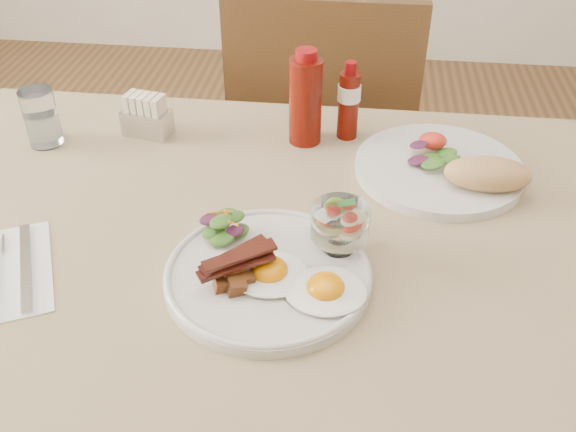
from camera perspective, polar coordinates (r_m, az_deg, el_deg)
name	(u,v)px	position (r m, az deg, el deg)	size (l,w,h in m)	color
table	(292,289)	(0.99, 0.39, -6.48)	(1.33, 0.88, 0.75)	#56381B
chair_far	(322,147)	(1.61, 3.08, 6.14)	(0.42, 0.42, 0.93)	#56381B
main_plate	(268,276)	(0.87, -1.79, -5.33)	(0.28, 0.28, 0.02)	silver
fried_eggs	(297,280)	(0.84, 0.81, -5.75)	(0.21, 0.15, 0.03)	white
bacon_potato_pile	(237,269)	(0.84, -4.60, -4.71)	(0.10, 0.08, 0.05)	brown
side_salad	(224,228)	(0.91, -5.71, -1.03)	(0.07, 0.07, 0.04)	#234D14
fruit_cup	(340,223)	(0.87, 4.65, -0.60)	(0.08, 0.08, 0.08)	white
second_plate	(450,168)	(1.10, 14.21, 4.12)	(0.28, 0.28, 0.07)	silver
ketchup_bottle	(305,100)	(1.14, 1.57, 10.28)	(0.07, 0.07, 0.17)	#5A0D05
hot_sauce_bottle	(349,101)	(1.16, 5.41, 10.10)	(0.05, 0.05, 0.15)	#5A0D05
sugar_caddy	(147,117)	(1.21, -12.46, 8.56)	(0.09, 0.06, 0.08)	silver
water_glass	(42,121)	(1.23, -21.01, 7.92)	(0.06, 0.06, 0.10)	white
napkin_cutlery	(11,271)	(0.96, -23.44, -4.49)	(0.19, 0.23, 0.01)	white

